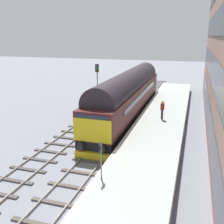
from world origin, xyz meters
TOP-DOWN VIEW (x-y plane):
  - ground_plane at (0.00, 0.00)m, footprint 140.00×140.00m
  - track_main at (0.00, 0.00)m, footprint 2.50×60.00m
  - track_adjacent_west at (-3.25, -0.00)m, footprint 2.50×60.00m
  - station_platform at (3.60, 0.00)m, footprint 4.00×44.00m
  - diesel_locomotive at (0.00, 6.28)m, footprint 2.74×19.99m
  - signal_post_mid at (-5.62, 12.62)m, footprint 0.44×0.22m
  - platform_number_sign at (1.95, -7.28)m, footprint 0.10×0.44m
  - waiting_passenger at (3.66, 3.58)m, footprint 0.45×0.47m

SIDE VIEW (x-z plane):
  - ground_plane at x=0.00m, z-range 0.00..0.00m
  - track_adjacent_west at x=-3.25m, z-range -0.02..0.13m
  - track_main at x=0.00m, z-range -0.02..0.13m
  - station_platform at x=3.60m, z-range 0.00..1.01m
  - waiting_passenger at x=3.66m, z-range 1.17..2.81m
  - platform_number_sign at x=1.95m, z-range 1.32..3.19m
  - diesel_locomotive at x=0.00m, z-range 0.15..4.83m
  - signal_post_mid at x=-5.62m, z-range 0.65..5.19m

